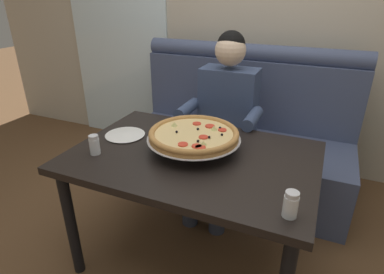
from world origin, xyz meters
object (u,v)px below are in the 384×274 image
at_px(booth_bench, 237,141).
at_px(patio_chair, 172,77).
at_px(shaker_parmesan, 95,146).
at_px(pizza, 194,135).
at_px(shaker_oregano, 290,206).
at_px(diner_main, 224,115).
at_px(plate_near_left, 125,134).
at_px(dining_table, 193,168).

relative_size(booth_bench, patio_chair, 2.04).
bearing_deg(shaker_parmesan, booth_bench, 66.84).
relative_size(pizza, patio_chair, 0.58).
bearing_deg(patio_chair, pizza, -60.22).
bearing_deg(shaker_oregano, diner_main, 121.31).
relative_size(plate_near_left, patio_chair, 0.27).
height_order(diner_main, plate_near_left, diner_main).
relative_size(booth_bench, shaker_oregano, 16.08).
bearing_deg(booth_bench, shaker_oregano, -66.08).
relative_size(diner_main, shaker_parmesan, 11.97).
bearing_deg(plate_near_left, patio_chair, 109.50).
xyz_separation_m(diner_main, shaker_parmesan, (-0.44, -0.84, 0.06)).
bearing_deg(diner_main, booth_bench, 81.53).
bearing_deg(booth_bench, patio_chair, 134.87).
bearing_deg(shaker_oregano, pizza, 146.77).
height_order(shaker_oregano, patio_chair, patio_chair).
height_order(dining_table, pizza, pizza).
xyz_separation_m(dining_table, shaker_parmesan, (-0.48, -0.20, 0.13)).
distance_m(diner_main, pizza, 0.60).
relative_size(shaker_oregano, patio_chair, 0.13).
xyz_separation_m(pizza, shaker_oregano, (0.56, -0.36, -0.04)).
xyz_separation_m(dining_table, diner_main, (-0.04, 0.64, 0.07)).
bearing_deg(pizza, shaker_oregano, -33.23).
height_order(diner_main, patio_chair, diner_main).
xyz_separation_m(diner_main, plate_near_left, (-0.42, -0.59, 0.02)).
xyz_separation_m(shaker_oregano, shaker_parmesan, (-1.02, 0.11, -0.00)).
bearing_deg(dining_table, booth_bench, 90.00).
distance_m(dining_table, shaker_parmesan, 0.53).
height_order(shaker_oregano, shaker_parmesan, shaker_oregano).
bearing_deg(shaker_oregano, shaker_parmesan, 173.62).
height_order(dining_table, diner_main, diner_main).
height_order(booth_bench, dining_table, booth_bench).
bearing_deg(pizza, plate_near_left, 179.12).
bearing_deg(shaker_parmesan, diner_main, 62.72).
xyz_separation_m(booth_bench, pizza, (-0.01, -0.86, 0.41)).
bearing_deg(booth_bench, dining_table, -90.00).
height_order(shaker_parmesan, patio_chair, patio_chair).
bearing_deg(pizza, dining_table, -73.73).
distance_m(dining_table, pizza, 0.18).
bearing_deg(plate_near_left, diner_main, 54.09).
xyz_separation_m(booth_bench, shaker_oregano, (0.54, -1.22, 0.37)).
distance_m(booth_bench, plate_near_left, 1.03).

